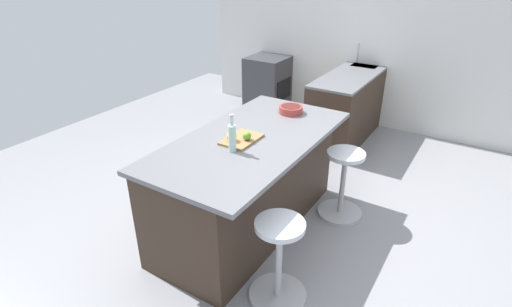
# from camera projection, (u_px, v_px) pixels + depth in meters

# --- Properties ---
(ground_plane) EXTENTS (7.69, 7.69, 0.00)m
(ground_plane) POSITION_uv_depth(u_px,v_px,m) (275.00, 220.00, 3.91)
(ground_plane) COLOR gray
(interior_partition_left) EXTENTS (0.15, 5.57, 2.94)m
(interior_partition_left) POSITION_uv_depth(u_px,v_px,m) (384.00, 24.00, 5.48)
(interior_partition_left) COLOR silver
(interior_partition_left) RESTS_ON ground_plane
(sink_cabinet) EXTENTS (2.29, 0.60, 1.18)m
(sink_cabinet) POSITION_uv_depth(u_px,v_px,m) (357.00, 99.00, 5.74)
(sink_cabinet) COLOR #38281E
(sink_cabinet) RESTS_ON ground_plane
(oven_range) EXTENTS (0.60, 0.61, 0.87)m
(oven_range) POSITION_uv_depth(u_px,v_px,m) (268.00, 84.00, 6.46)
(oven_range) COLOR #38383D
(oven_range) RESTS_ON ground_plane
(kitchen_island) EXTENTS (2.02, 1.03, 0.93)m
(kitchen_island) POSITION_uv_depth(u_px,v_px,m) (247.00, 182.00, 3.64)
(kitchen_island) COLOR #38281E
(kitchen_island) RESTS_ON ground_plane
(stool_by_window) EXTENTS (0.44, 0.44, 0.69)m
(stool_by_window) POSITION_uv_depth(u_px,v_px,m) (343.00, 186.00, 3.86)
(stool_by_window) COLOR #B7B7BC
(stool_by_window) RESTS_ON ground_plane
(stool_middle) EXTENTS (0.44, 0.44, 0.69)m
(stool_middle) POSITION_uv_depth(u_px,v_px,m) (279.00, 263.00, 2.90)
(stool_middle) COLOR #B7B7BC
(stool_middle) RESTS_ON ground_plane
(cutting_board) EXTENTS (0.36, 0.24, 0.02)m
(cutting_board) POSITION_uv_depth(u_px,v_px,m) (242.00, 139.00, 3.36)
(cutting_board) COLOR olive
(cutting_board) RESTS_ON kitchen_island
(apple_green) EXTENTS (0.07, 0.07, 0.07)m
(apple_green) POSITION_uv_depth(u_px,v_px,m) (247.00, 136.00, 3.31)
(apple_green) COLOR #609E2D
(apple_green) RESTS_ON cutting_board
(apple_yellow) EXTENTS (0.09, 0.09, 0.09)m
(apple_yellow) POSITION_uv_depth(u_px,v_px,m) (232.00, 136.00, 3.29)
(apple_yellow) COLOR gold
(apple_yellow) RESTS_ON cutting_board
(water_bottle) EXTENTS (0.06, 0.06, 0.31)m
(water_bottle) POSITION_uv_depth(u_px,v_px,m) (232.00, 137.00, 3.13)
(water_bottle) COLOR silver
(water_bottle) RESTS_ON kitchen_island
(fruit_bowl) EXTENTS (0.23, 0.23, 0.07)m
(fruit_bowl) POSITION_uv_depth(u_px,v_px,m) (291.00, 109.00, 3.92)
(fruit_bowl) COLOR #993833
(fruit_bowl) RESTS_ON kitchen_island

